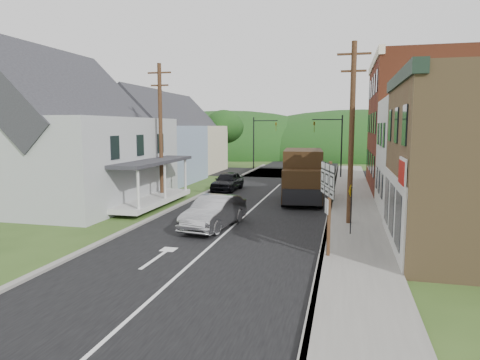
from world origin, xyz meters
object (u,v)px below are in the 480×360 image
Objects in this scene: dark_sedan at (228,181)px; route_sign_cluster at (328,195)px; warning_sign at (351,202)px; silver_sedan at (214,212)px; delivery_van at (303,176)px.

dark_sedan is 17.90m from route_sign_cluster.
dark_sedan is 1.84× the size of warning_sign.
dark_sedan is at bearing 102.01° from route_sign_cluster.
warning_sign is (0.88, 3.57, -0.83)m from route_sign_cluster.
dark_sedan is (-2.64, 12.06, -0.06)m from silver_sedan.
route_sign_cluster reaches higher than warning_sign.
dark_sedan is at bearing 109.84° from silver_sedan.
delivery_van is (6.13, -3.58, 1.01)m from dark_sedan.
delivery_van is 1.78× the size of route_sign_cluster.
silver_sedan is at bearing -74.40° from dark_sedan.
route_sign_cluster is (8.21, -15.81, 1.73)m from dark_sedan.
dark_sedan is 15.28m from warning_sign.
route_sign_cluster reaches higher than dark_sedan.
route_sign_cluster is 1.55× the size of warning_sign.
warning_sign is at bearing -50.17° from dark_sedan.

